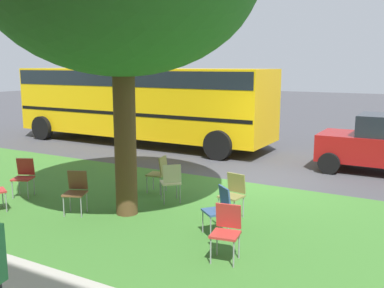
{
  "coord_description": "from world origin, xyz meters",
  "views": [
    {
      "loc": [
        -4.16,
        10.5,
        3.0
      ],
      "look_at": [
        1.06,
        1.27,
        1.09
      ],
      "focal_mm": 40.94,
      "sensor_mm": 36.0,
      "label": 1
    }
  ],
  "objects_px": {
    "school_bus": "(139,98)",
    "chair_1": "(76,189)",
    "chair_3": "(171,180)",
    "chair_4": "(159,171)",
    "chair_0": "(219,207)",
    "chair_6": "(227,228)",
    "chair_5": "(24,174)",
    "chair_7": "(233,192)"
  },
  "relations": [
    {
      "from": "chair_0",
      "to": "school_bus",
      "type": "bearing_deg",
      "value": -45.51
    },
    {
      "from": "chair_5",
      "to": "school_bus",
      "type": "distance_m",
      "value": 7.37
    },
    {
      "from": "chair_7",
      "to": "school_bus",
      "type": "bearing_deg",
      "value": -41.86
    },
    {
      "from": "school_bus",
      "to": "chair_4",
      "type": "bearing_deg",
      "value": 129.99
    },
    {
      "from": "chair_0",
      "to": "chair_4",
      "type": "distance_m",
      "value": 2.93
    },
    {
      "from": "chair_6",
      "to": "chair_4",
      "type": "bearing_deg",
      "value": -40.84
    },
    {
      "from": "chair_3",
      "to": "chair_7",
      "type": "height_order",
      "value": "same"
    },
    {
      "from": "chair_1",
      "to": "chair_3",
      "type": "height_order",
      "value": "same"
    },
    {
      "from": "chair_3",
      "to": "chair_4",
      "type": "xyz_separation_m",
      "value": [
        0.66,
        -0.53,
        0.0
      ]
    },
    {
      "from": "chair_4",
      "to": "chair_6",
      "type": "xyz_separation_m",
      "value": [
        -2.95,
        2.55,
        0.0
      ]
    },
    {
      "from": "chair_0",
      "to": "chair_4",
      "type": "bearing_deg",
      "value": -34.95
    },
    {
      "from": "chair_0",
      "to": "chair_6",
      "type": "xyz_separation_m",
      "value": [
        -0.55,
        0.87,
        0.0
      ]
    },
    {
      "from": "chair_0",
      "to": "chair_6",
      "type": "bearing_deg",
      "value": 122.21
    },
    {
      "from": "chair_7",
      "to": "chair_4",
      "type": "bearing_deg",
      "value": -17.41
    },
    {
      "from": "chair_3",
      "to": "chair_5",
      "type": "relative_size",
      "value": 1.0
    },
    {
      "from": "chair_3",
      "to": "chair_6",
      "type": "bearing_deg",
      "value": 138.49
    },
    {
      "from": "chair_1",
      "to": "chair_0",
      "type": "bearing_deg",
      "value": -172.38
    },
    {
      "from": "chair_6",
      "to": "school_bus",
      "type": "bearing_deg",
      "value": -46.68
    },
    {
      "from": "chair_6",
      "to": "school_bus",
      "type": "relative_size",
      "value": 0.08
    },
    {
      "from": "chair_3",
      "to": "chair_5",
      "type": "distance_m",
      "value": 3.46
    },
    {
      "from": "chair_3",
      "to": "chair_4",
      "type": "height_order",
      "value": "same"
    },
    {
      "from": "chair_5",
      "to": "school_bus",
      "type": "bearing_deg",
      "value": -75.34
    },
    {
      "from": "chair_1",
      "to": "chair_4",
      "type": "distance_m",
      "value": 2.18
    },
    {
      "from": "chair_4",
      "to": "chair_6",
      "type": "height_order",
      "value": "same"
    },
    {
      "from": "chair_1",
      "to": "chair_3",
      "type": "bearing_deg",
      "value": -129.91
    },
    {
      "from": "chair_4",
      "to": "chair_5",
      "type": "distance_m",
      "value": 3.12
    },
    {
      "from": "chair_0",
      "to": "chair_6",
      "type": "height_order",
      "value": "same"
    },
    {
      "from": "chair_1",
      "to": "school_bus",
      "type": "bearing_deg",
      "value": -62.88
    },
    {
      "from": "chair_3",
      "to": "chair_6",
      "type": "relative_size",
      "value": 1.0
    },
    {
      "from": "chair_0",
      "to": "chair_5",
      "type": "relative_size",
      "value": 1.0
    },
    {
      "from": "chair_5",
      "to": "chair_7",
      "type": "relative_size",
      "value": 1.0
    },
    {
      "from": "chair_6",
      "to": "chair_7",
      "type": "xyz_separation_m",
      "value": [
        0.72,
        -1.85,
        0.0
      ]
    },
    {
      "from": "chair_0",
      "to": "chair_5",
      "type": "xyz_separation_m",
      "value": [
        4.96,
        0.11,
        0.0
      ]
    },
    {
      "from": "chair_5",
      "to": "chair_6",
      "type": "distance_m",
      "value": 5.57
    },
    {
      "from": "chair_0",
      "to": "chair_6",
      "type": "relative_size",
      "value": 1.0
    },
    {
      "from": "chair_3",
      "to": "chair_5",
      "type": "xyz_separation_m",
      "value": [
        3.22,
        1.26,
        0.0
      ]
    },
    {
      "from": "chair_1",
      "to": "chair_3",
      "type": "relative_size",
      "value": 1.0
    },
    {
      "from": "chair_1",
      "to": "chair_6",
      "type": "relative_size",
      "value": 1.0
    },
    {
      "from": "chair_1",
      "to": "chair_4",
      "type": "height_order",
      "value": "same"
    },
    {
      "from": "school_bus",
      "to": "chair_1",
      "type": "bearing_deg",
      "value": 117.12
    },
    {
      "from": "chair_6",
      "to": "school_bus",
      "type": "xyz_separation_m",
      "value": [
        7.35,
        -7.8,
        1.24
      ]
    },
    {
      "from": "chair_4",
      "to": "school_bus",
      "type": "height_order",
      "value": "school_bus"
    }
  ]
}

